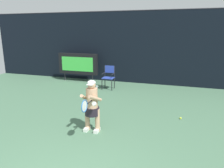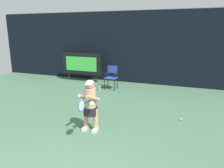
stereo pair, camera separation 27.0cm
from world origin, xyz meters
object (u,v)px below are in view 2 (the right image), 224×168
object	(u,v)px
tennis_player	(90,104)
tennis_racket	(82,105)
tennis_ball_loose	(181,119)
umpire_chair	(112,76)
water_bottle	(99,88)
scoreboard	(82,64)

from	to	relation	value
tennis_player	tennis_racket	xyz separation A→B (m)	(0.09, -0.63, 0.19)
tennis_racket	tennis_ball_loose	bearing A→B (deg)	39.28
umpire_chair	water_bottle	bearing A→B (deg)	-133.88
scoreboard	tennis_racket	bearing A→B (deg)	-61.80
scoreboard	water_bottle	distance (m)	2.29
water_bottle	scoreboard	bearing A→B (deg)	139.46
tennis_player	umpire_chair	bearing A→B (deg)	102.96
water_bottle	tennis_player	world-z (taller)	tennis_player
tennis_racket	scoreboard	bearing A→B (deg)	112.77
umpire_chair	water_bottle	world-z (taller)	umpire_chair
scoreboard	tennis_player	size ratio (longest dim) A/B	1.54
umpire_chair	water_bottle	distance (m)	0.79
water_bottle	tennis_ball_loose	distance (m)	4.35
tennis_player	tennis_racket	distance (m)	0.66
tennis_player	tennis_ball_loose	bearing A→B (deg)	34.19
umpire_chair	scoreboard	bearing A→B (deg)	155.35
scoreboard	tennis_racket	xyz separation A→B (m)	(3.13, -5.83, 0.01)
water_bottle	tennis_ball_loose	world-z (taller)	water_bottle
umpire_chair	tennis_racket	size ratio (longest dim) A/B	1.79
water_bottle	tennis_ball_loose	xyz separation A→B (m)	(3.72, -2.25, -0.09)
tennis_racket	tennis_ball_loose	world-z (taller)	tennis_racket
tennis_player	tennis_racket	world-z (taller)	tennis_player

